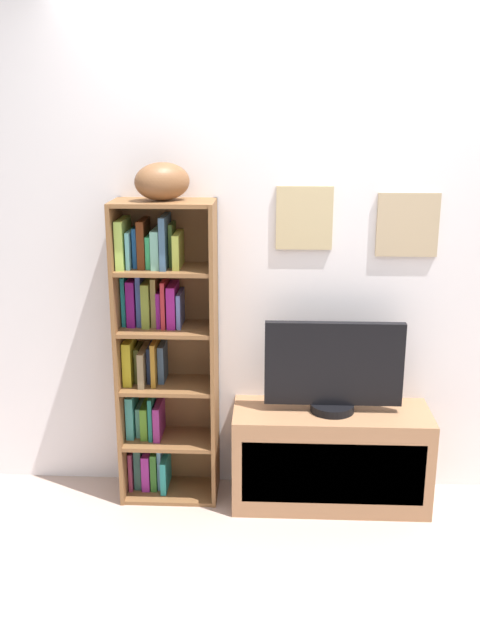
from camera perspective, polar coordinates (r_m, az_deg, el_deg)
ground at (r=3.10m, az=6.15°, el=-23.19°), size 5.20×5.20×0.04m
back_wall at (r=3.59m, az=5.76°, el=5.17°), size 4.80×0.08×2.51m
bookshelf at (r=3.61m, az=-6.58°, el=-2.31°), size 0.49×0.29×1.55m
football at (r=3.39m, az=-6.30°, el=11.06°), size 0.32×0.28×0.18m
tv_stand at (r=3.72m, az=7.30°, el=-10.90°), size 0.99×0.38×0.51m
television at (r=3.53m, az=7.58°, el=-3.91°), size 0.68×0.22×0.47m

